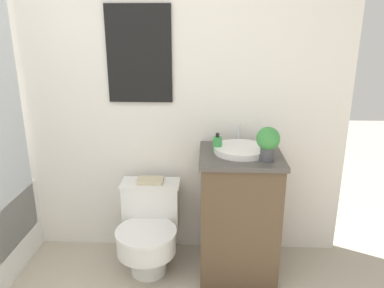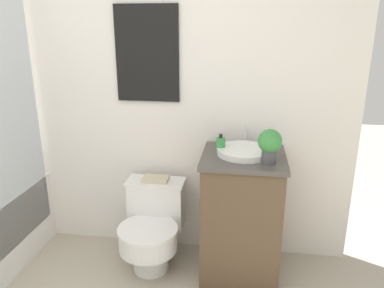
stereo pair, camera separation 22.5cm
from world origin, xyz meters
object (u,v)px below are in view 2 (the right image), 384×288
sink (244,151)px  soap_bottle (221,145)px  toilet (152,226)px  book_on_tank (156,179)px  potted_plant (270,144)px

sink → soap_bottle: bearing=176.8°
toilet → soap_bottle: size_ratio=4.73×
sink → book_on_tank: (-0.62, 0.11, -0.28)m
toilet → soap_bottle: (0.47, 0.04, 0.62)m
toilet → potted_plant: bearing=-8.4°
toilet → book_on_tank: (0.00, 0.14, 0.31)m
sink → book_on_tank: sink is taller
potted_plant → book_on_tank: size_ratio=1.15×
toilet → sink: 0.86m
toilet → book_on_tank: book_on_tank is taller
soap_bottle → book_on_tank: soap_bottle is taller
soap_bottle → book_on_tank: 0.57m
soap_bottle → potted_plant: (0.30, -0.15, 0.07)m
potted_plant → book_on_tank: (-0.77, 0.25, -0.38)m
soap_bottle → potted_plant: bearing=-26.7°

